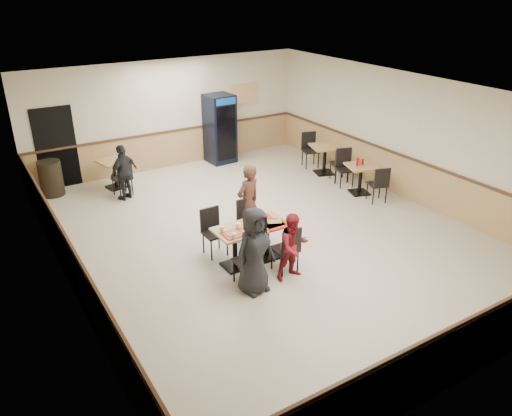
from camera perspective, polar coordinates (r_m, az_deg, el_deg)
ground at (r=10.65m, az=1.10°, el=-2.92°), size 10.00×10.00×0.00m
room_shell at (r=13.27m, az=1.67°, el=5.54°), size 10.00×10.00×10.00m
main_table at (r=9.40m, az=-0.56°, el=-3.46°), size 1.42×0.72×0.76m
main_chairs at (r=9.39m, az=-0.82°, el=-3.67°), size 1.26×1.66×0.96m
diner_woman_left at (r=8.41m, az=-0.16°, el=-4.93°), size 0.82×0.60×1.56m
diner_woman_right at (r=8.89m, az=4.29°, el=-4.41°), size 0.62×0.49×1.26m
diner_man_opposite at (r=10.13m, az=-0.90°, el=0.65°), size 0.67×0.52×1.62m
lone_diner at (r=12.48m, az=-14.86°, el=3.96°), size 0.87×0.66×1.38m
tabletop_clutter at (r=9.24m, az=-0.04°, el=-2.06°), size 1.29×0.69×0.12m
side_table_near at (r=12.72m, az=11.87°, el=3.72°), size 0.87×0.87×0.74m
side_table_near_chair_south at (r=12.34m, az=13.71°, el=2.75°), size 0.55×0.55×0.94m
side_table_near_chair_north at (r=13.14m, az=10.12°, el=4.44°), size 0.55×0.55×0.94m
side_table_far at (r=13.89m, az=7.87°, el=5.99°), size 0.93×0.93×0.79m
side_table_far_chair_south at (r=13.45m, az=9.56°, el=5.12°), size 0.58×0.58×1.01m
side_table_far_chair_north at (r=14.37m, az=6.27°, el=6.61°), size 0.58×0.58×1.01m
condiment_caddy at (r=12.62m, az=11.75°, el=5.19°), size 0.23×0.06×0.20m
back_table at (r=13.31m, az=-15.88°, el=4.24°), size 0.82×0.82×0.74m
back_table_chair_lone at (r=12.78m, az=-15.09°, el=3.37°), size 0.51×0.51×0.94m
pepsi_cooler at (r=14.64m, az=-4.14°, el=9.02°), size 0.79×0.79×1.98m
trash_bin at (r=13.37m, az=-22.38°, el=3.15°), size 0.56×0.56×0.88m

